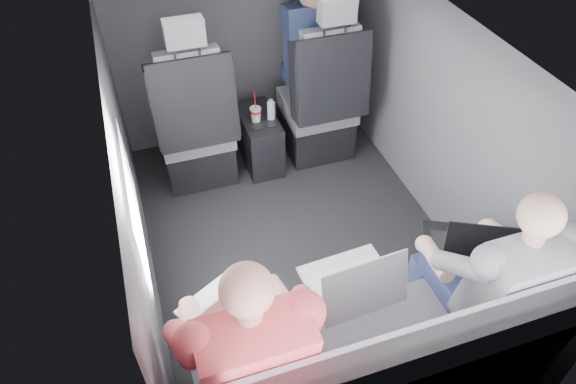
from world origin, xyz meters
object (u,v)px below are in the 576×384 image
object	(u,v)px
front_seat_left	(196,132)
passenger_front_right	(312,46)
passenger_rear_left	(247,348)
front_seat_right	(320,108)
laptop_black	(467,244)
rear_bench	(379,368)
laptop_white	(227,309)
soda_cup	(256,114)
center_console	(259,139)
water_bottle	(271,111)
passenger_rear_right	(488,278)
laptop_silver	(354,281)

from	to	relation	value
front_seat_left	passenger_front_right	size ratio (longest dim) A/B	1.62
front_seat_left	passenger_rear_left	distance (m)	1.83
front_seat_right	laptop_black	xyz separation A→B (m)	(0.10, -1.61, 0.23)
rear_bench	laptop_white	size ratio (longest dim) A/B	3.35
soda_cup	center_console	bearing A→B (deg)	59.85
center_console	laptop_black	distance (m)	1.80
front_seat_right	water_bottle	xyz separation A→B (m)	(-0.37, -0.02, 0.07)
passenger_rear_left	passenger_front_right	world-z (taller)	passenger_rear_left
front_seat_left	laptop_white	xyz separation A→B (m)	(-0.15, -1.61, 0.24)
center_console	passenger_rear_right	xyz separation A→B (m)	(0.54, -1.85, 0.42)
front_seat_right	front_seat_left	bearing A→B (deg)	180.00
laptop_black	passenger_rear_left	bearing A→B (deg)	-170.17
laptop_white	laptop_black	distance (m)	1.15
front_seat_right	passenger_front_right	xyz separation A→B (m)	(0.02, 0.26, 0.35)
center_console	soda_cup	world-z (taller)	soda_cup
front_seat_right	passenger_rear_right	distance (m)	1.82
front_seat_right	center_console	size ratio (longest dim) A/B	2.64
front_seat_left	laptop_white	world-z (taller)	front_seat_left
laptop_silver	passenger_front_right	world-z (taller)	passenger_front_right
laptop_white	laptop_silver	distance (m)	0.56
front_seat_right	passenger_front_right	world-z (taller)	front_seat_right
rear_bench	laptop_silver	world-z (taller)	rear_bench
laptop_silver	passenger_front_right	distance (m)	1.97
laptop_silver	front_seat_right	bearing A→B (deg)	73.29
center_console	front_seat_left	bearing A→B (deg)	-174.93
laptop_black	soda_cup	bearing A→B (deg)	110.16
water_bottle	passenger_rear_right	bearing A→B (deg)	-75.43
center_console	water_bottle	xyz separation A→B (m)	(0.08, -0.06, 0.27)
front_seat_left	rear_bench	distance (m)	1.96
passenger_rear_left	front_seat_right	bearing A→B (deg)	60.55
center_console	laptop_silver	xyz separation A→B (m)	(-0.04, -1.69, 0.44)
front_seat_left	rear_bench	xyz separation A→B (m)	(0.45, -1.90, -0.09)
passenger_front_right	center_console	bearing A→B (deg)	-155.09
laptop_white	passenger_rear_left	world-z (taller)	passenger_rear_left
water_bottle	passenger_rear_right	world-z (taller)	passenger_rear_right
front_seat_right	passenger_rear_left	size ratio (longest dim) A/B	1.02
front_seat_left	laptop_black	bearing A→B (deg)	-58.07
laptop_black	passenger_rear_right	xyz separation A→B (m)	(-0.01, -0.19, -0.01)
rear_bench	laptop_white	xyz separation A→B (m)	(-0.60, 0.29, 0.33)
rear_bench	soda_cup	bearing A→B (deg)	90.97
front_seat_right	passenger_rear_right	size ratio (longest dim) A/B	1.05
laptop_black	passenger_front_right	distance (m)	1.88
center_console	passenger_rear_left	distance (m)	1.98
laptop_silver	passenger_rear_right	bearing A→B (deg)	-15.35
center_console	laptop_silver	bearing A→B (deg)	-91.50
water_bottle	laptop_white	bearing A→B (deg)	-113.12
front_seat_right	laptop_white	distance (m)	1.94
laptop_black	passenger_rear_right	size ratio (longest dim) A/B	0.36
front_seat_left	laptop_white	size ratio (longest dim) A/B	2.65
laptop_white	passenger_front_right	xyz separation A→B (m)	(1.07, 1.87, 0.11)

